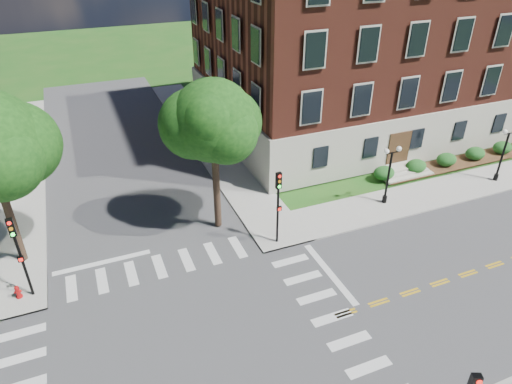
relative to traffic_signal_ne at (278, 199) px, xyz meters
name	(u,v)px	position (x,y,z in m)	size (l,w,h in m)	color
ground	(193,363)	(-7.20, -6.69, -3.19)	(160.00, 160.00, 0.00)	#1D5818
road_ew	(193,363)	(-7.20, -6.69, -3.18)	(90.00, 12.00, 0.01)	#3D3D3F
road_ns	(193,363)	(-7.20, -6.69, -3.18)	(12.00, 90.00, 0.01)	#3D3D3F
sidewalk_ne	(323,161)	(8.17, 8.68, -3.13)	(34.00, 34.00, 0.12)	#9E9B93
crosswalk_east	(332,318)	(0.00, -6.69, -3.19)	(2.20, 10.20, 0.02)	silver
stop_bar_east	(330,273)	(1.60, -3.69, -3.19)	(0.40, 5.50, 0.00)	silver
main_building	(377,33)	(16.79, 15.30, 5.15)	(30.60, 22.40, 16.50)	beige
shrub_row	(473,161)	(19.80, 4.11, -3.19)	(18.00, 2.00, 1.30)	#1C541C
tree_d	(213,121)	(-2.78, 3.10, 4.11)	(4.87, 4.87, 9.65)	black
traffic_signal_ne	(278,199)	(0.00, 0.00, 0.00)	(0.34, 0.38, 4.80)	black
traffic_signal_nw	(18,248)	(-13.88, 0.65, 0.00)	(0.34, 0.38, 4.80)	black
twin_lamp_west	(389,172)	(8.87, 1.32, -0.66)	(1.36, 0.36, 4.23)	black
twin_lamp_east	(504,151)	(18.66, 0.79, -0.66)	(1.36, 0.36, 4.23)	black
fire_hydrant	(18,292)	(-14.54, 0.69, -2.72)	(0.35, 0.35, 0.75)	#B70E0F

